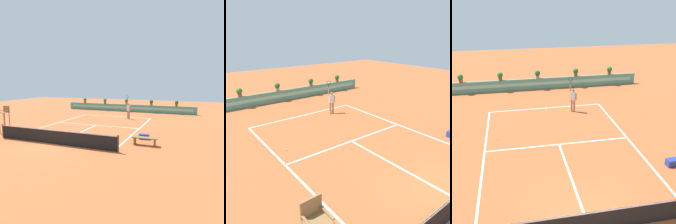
{
  "view_description": "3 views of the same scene",
  "coord_description": "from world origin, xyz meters",
  "views": [
    {
      "loc": [
        8.16,
        -10.8,
        3.95
      ],
      "look_at": [
        0.73,
        8.64,
        1.0
      ],
      "focal_mm": 33.12,
      "sensor_mm": 36.0,
      "label": 1
    },
    {
      "loc": [
        -7.75,
        -2.47,
        5.89
      ],
      "look_at": [
        0.73,
        8.64,
        1.0
      ],
      "focal_mm": 36.45,
      "sensor_mm": 36.0,
      "label": 2
    },
    {
      "loc": [
        -2.39,
        -7.1,
        7.96
      ],
      "look_at": [
        0.73,
        8.64,
        1.0
      ],
      "focal_mm": 44.37,
      "sensor_mm": 36.0,
      "label": 3
    }
  ],
  "objects": [
    {
      "name": "ground_plane",
      "position": [
        0.0,
        6.0,
        0.0
      ],
      "size": [
        60.0,
        60.0,
        0.0
      ],
      "primitive_type": "plane",
      "color": "#B2562D"
    },
    {
      "name": "court_lines",
      "position": [
        0.0,
        6.72,
        0.0
      ],
      "size": [
        8.32,
        11.94,
        0.01
      ],
      "color": "white",
      "rests_on": "ground"
    },
    {
      "name": "net",
      "position": [
        0.0,
        0.0,
        0.51
      ],
      "size": [
        8.92,
        0.1,
        1.0
      ],
      "color": "#333333",
      "rests_on": "ground"
    },
    {
      "name": "back_wall_barrier",
      "position": [
        0.0,
        16.39,
        0.5
      ],
      "size": [
        18.0,
        0.21,
        1.0
      ],
      "color": "#4C8E7A",
      "rests_on": "ground"
    },
    {
      "name": "umpire_chair",
      "position": [
        -5.57,
        1.26,
        1.34
      ],
      "size": [
        0.6,
        0.6,
        2.14
      ],
      "color": "olive",
      "rests_on": "ground"
    },
    {
      "name": "bench_courtside",
      "position": [
        5.55,
        1.87,
        0.38
      ],
      "size": [
        1.6,
        0.44,
        0.51
      ],
      "color": "brown",
      "rests_on": "ground"
    },
    {
      "name": "gear_bag",
      "position": [
        5.22,
        3.26,
        0.18
      ],
      "size": [
        0.72,
        0.41,
        0.36
      ],
      "primitive_type": "cube",
      "rotation": [
        0.0,
        0.0,
        0.07
      ],
      "color": "navy",
      "rests_on": "ground"
    },
    {
      "name": "tennis_player",
      "position": [
        1.82,
        10.88,
        1.05
      ],
      "size": [
        0.57,
        0.36,
        2.58
      ],
      "color": "#9E7051",
      "rests_on": "ground"
    },
    {
      "name": "tennis_ball_near_baseline",
      "position": [
        -3.47,
        7.69,
        0.03
      ],
      "size": [
        0.07,
        0.07,
        0.07
      ],
      "primitive_type": "sphere",
      "color": "#CCE033",
      "rests_on": "ground"
    },
    {
      "name": "potted_plant_left",
      "position": [
        -3.3,
        16.39,
        1.41
      ],
      "size": [
        0.48,
        0.48,
        0.72
      ],
      "color": "brown",
      "rests_on": "back_wall_barrier"
    },
    {
      "name": "potted_plant_far_left",
      "position": [
        -6.54,
        16.39,
        1.41
      ],
      "size": [
        0.48,
        0.48,
        0.72
      ],
      "color": "brown",
      "rests_on": "back_wall_barrier"
    },
    {
      "name": "potted_plant_right",
      "position": [
        3.33,
        16.39,
        1.41
      ],
      "size": [
        0.48,
        0.48,
        0.72
      ],
      "color": "#514C47",
      "rests_on": "back_wall_barrier"
    },
    {
      "name": "potted_plant_far_right",
      "position": [
        6.52,
        16.39,
        1.41
      ],
      "size": [
        0.48,
        0.48,
        0.72
      ],
      "color": "brown",
      "rests_on": "back_wall_barrier"
    },
    {
      "name": "potted_plant_centre",
      "position": [
        -0.1,
        16.39,
        1.41
      ],
      "size": [
        0.48,
        0.48,
        0.72
      ],
      "color": "gray",
      "rests_on": "back_wall_barrier"
    }
  ]
}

